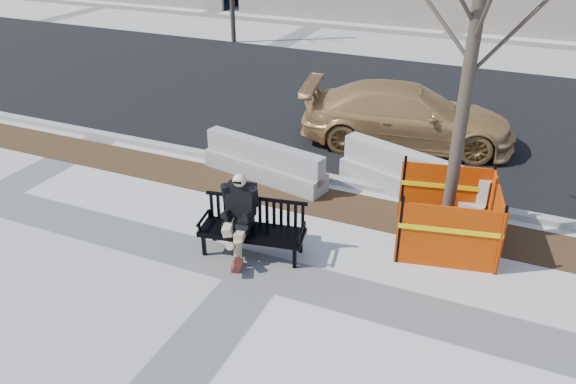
% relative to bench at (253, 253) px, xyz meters
% --- Properties ---
extents(ground, '(120.00, 120.00, 0.00)m').
position_rel_bench_xyz_m(ground, '(0.36, -0.41, 0.00)').
color(ground, beige).
rests_on(ground, ground).
extents(mulch_strip, '(40.00, 1.20, 0.02)m').
position_rel_bench_xyz_m(mulch_strip, '(0.36, 2.19, 0.00)').
color(mulch_strip, '#47301C').
rests_on(mulch_strip, ground).
extents(asphalt_street, '(60.00, 10.40, 0.01)m').
position_rel_bench_xyz_m(asphalt_street, '(0.36, 8.39, 0.00)').
color(asphalt_street, black).
rests_on(asphalt_street, ground).
extents(curb, '(60.00, 0.25, 0.12)m').
position_rel_bench_xyz_m(curb, '(0.36, 3.14, 0.06)').
color(curb, '#9E9B93').
rests_on(curb, ground).
extents(bench, '(1.92, 0.97, 0.97)m').
position_rel_bench_xyz_m(bench, '(0.00, 0.00, 0.00)').
color(bench, black).
rests_on(bench, ground).
extents(seated_man, '(0.79, 1.13, 1.45)m').
position_rel_bench_xyz_m(seated_man, '(-0.24, 0.01, 0.00)').
color(seated_man, black).
rests_on(seated_man, ground).
extents(tree_fence, '(2.98, 2.98, 6.30)m').
position_rel_bench_xyz_m(tree_fence, '(2.95, 1.68, 0.00)').
color(tree_fence, '#D93F00').
rests_on(tree_fence, ground).
extents(sedan, '(5.40, 3.04, 1.48)m').
position_rel_bench_xyz_m(sedan, '(1.27, 5.80, 0.00)').
color(sedan, tan).
rests_on(sedan, ground).
extents(jersey_barrier_left, '(3.02, 1.20, 0.85)m').
position_rel_bench_xyz_m(jersey_barrier_left, '(-1.10, 2.70, 0.00)').
color(jersey_barrier_left, gray).
rests_on(jersey_barrier_left, ground).
extents(jersey_barrier_right, '(3.30, 1.69, 0.94)m').
position_rel_bench_xyz_m(jersey_barrier_right, '(2.04, 3.19, 0.00)').
color(jersey_barrier_right, '#A3A198').
rests_on(jersey_barrier_right, ground).
extents(far_tree_left, '(2.21, 2.21, 5.80)m').
position_rel_bench_xyz_m(far_tree_left, '(-7.80, 13.61, 0.00)').
color(far_tree_left, '#41352A').
rests_on(far_tree_left, ground).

